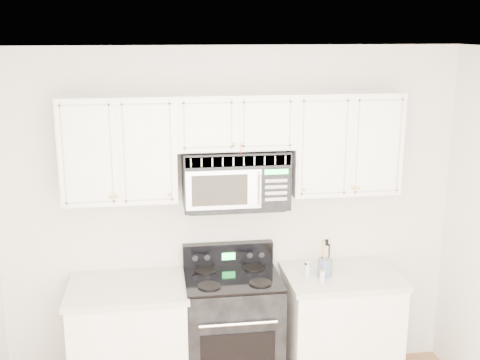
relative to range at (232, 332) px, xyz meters
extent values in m
cube|color=silver|center=(0.04, -1.46, 2.12)|extent=(3.50, 3.50, 0.01)
cube|color=silver|center=(0.04, 0.29, 0.82)|extent=(3.50, 0.01, 2.60)
cube|color=white|center=(-0.76, -0.02, -0.04)|extent=(0.82, 0.63, 0.88)
cube|color=beige|center=(-0.76, -0.02, 0.42)|extent=(0.86, 0.65, 0.04)
cube|color=white|center=(0.84, -0.02, -0.04)|extent=(0.82, 0.63, 0.88)
cube|color=beige|center=(0.84, -0.02, 0.42)|extent=(0.86, 0.65, 0.04)
cube|color=black|center=(0.00, 0.00, -0.02)|extent=(0.70, 0.60, 0.92)
cube|color=black|center=(0.00, -0.31, -0.03)|extent=(0.53, 0.01, 0.37)
cylinder|color=silver|center=(0.00, -0.33, 0.24)|extent=(0.55, 0.02, 0.02)
cube|color=black|center=(0.00, 0.00, 0.44)|extent=(0.70, 0.60, 0.02)
cube|color=black|center=(0.00, 0.25, 0.53)|extent=(0.70, 0.08, 0.18)
cube|color=#1AEE49|center=(0.00, 0.21, 0.53)|extent=(0.10, 0.00, 0.06)
cube|color=white|center=(-0.78, 0.13, 1.41)|extent=(0.80, 0.33, 0.75)
cube|color=white|center=(0.86, 0.13, 1.41)|extent=(0.80, 0.33, 0.75)
cube|color=white|center=(0.04, 0.13, 1.59)|extent=(0.84, 0.33, 0.39)
sphere|color=#E1BA54|center=(-0.80, -0.06, 1.12)|extent=(0.03, 0.03, 0.03)
sphere|color=#E1BA54|center=(-0.44, -0.06, 1.12)|extent=(0.03, 0.03, 0.03)
sphere|color=#E1BA54|center=(0.52, -0.06, 1.12)|extent=(0.03, 0.03, 0.03)
sphere|color=#E1BA54|center=(0.88, -0.06, 1.12)|extent=(0.03, 0.03, 0.03)
sphere|color=#E1BA54|center=(0.01, -0.06, 1.46)|extent=(0.03, 0.03, 0.03)
sphere|color=#E1BA54|center=(0.07, -0.06, 1.46)|extent=(0.03, 0.03, 0.03)
cylinder|color=#C00004|center=(0.06, -0.06, 1.40)|extent=(0.00, 0.00, 0.11)
sphere|color=#E1BA54|center=(0.06, -0.06, 1.34)|extent=(0.04, 0.04, 0.04)
cube|color=black|center=(0.04, 0.10, 1.18)|extent=(0.76, 0.38, 0.42)
cube|color=#ACA99F|center=(0.04, -0.08, 1.34)|extent=(0.74, 0.01, 0.07)
cube|color=#ADADAD|center=(-0.07, -0.09, 1.14)|extent=(0.53, 0.01, 0.28)
cube|color=black|center=(-0.10, -0.09, 1.14)|extent=(0.39, 0.01, 0.22)
cube|color=black|center=(0.30, -0.09, 1.14)|extent=(0.21, 0.01, 0.28)
cube|color=#1AEE49|center=(0.30, -0.10, 1.26)|extent=(0.17, 0.00, 0.03)
cylinder|color=silver|center=(0.18, -0.12, 1.14)|extent=(0.02, 0.02, 0.24)
cylinder|color=slate|center=(0.69, -0.05, 0.50)|extent=(0.11, 0.11, 0.13)
cylinder|color=tan|center=(0.72, -0.05, 0.57)|extent=(0.01, 0.01, 0.23)
cylinder|color=black|center=(0.68, -0.03, 0.58)|extent=(0.01, 0.01, 0.25)
cylinder|color=tan|center=(0.68, -0.08, 0.59)|extent=(0.01, 0.01, 0.27)
cylinder|color=black|center=(0.72, -0.05, 0.57)|extent=(0.01, 0.01, 0.23)
cylinder|color=tan|center=(0.68, -0.03, 0.58)|extent=(0.01, 0.01, 0.25)
cylinder|color=#B2B1C0|center=(0.56, -0.04, 0.48)|extent=(0.04, 0.04, 0.09)
cylinder|color=silver|center=(0.56, -0.04, 0.54)|extent=(0.05, 0.05, 0.02)
cylinder|color=#B2B1C0|center=(0.64, -0.16, 0.48)|extent=(0.04, 0.04, 0.08)
cylinder|color=silver|center=(0.64, -0.16, 0.53)|extent=(0.04, 0.04, 0.02)
camera|label=1|loc=(-0.53, -4.10, 2.24)|focal=45.00mm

